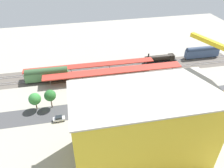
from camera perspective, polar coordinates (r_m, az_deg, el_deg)
The scene contains 27 objects.
ground_plane at distance 91.36m, azimuth 5.26°, elevation -3.11°, with size 185.98×185.98×0.00m, color #9E998C.
rail_bed at distance 108.87m, azimuth 1.95°, elevation 3.72°, with size 116.24×13.47×0.01m, color #5B544C.
street_asphalt at distance 88.02m, azimuth 6.11°, elevation -4.84°, with size 116.24×9.00×0.01m, color #424244.
track_rails at distance 108.78m, azimuth 1.95°, elevation 3.80°, with size 116.22×9.20×0.12m.
platform_canopy_near at distance 99.98m, azimuth 0.52°, elevation 3.36°, with size 61.98×6.27×4.18m.
platform_canopy_far at distance 104.03m, azimuth -5.47°, elevation 4.73°, with size 59.51×5.15×4.51m.
locomotive at distance 116.94m, azimuth 12.21°, elevation 6.27°, with size 16.30×3.22×5.24m.
passenger_coach at distance 126.89m, azimuth 21.78°, elevation 7.53°, with size 18.09×3.22×6.24m.
freight_coach_far at distance 102.72m, azimuth -16.11°, elevation 2.38°, with size 18.82×3.51×6.27m.
parked_car_0 at distance 89.59m, azimuth 14.93°, elevation -4.57°, with size 4.29×1.96×1.67m.
parked_car_1 at distance 87.53m, azimuth 10.77°, elevation -4.98°, with size 4.30×2.07×1.64m.
parked_car_2 at distance 84.74m, azimuth 6.68°, elevation -6.03°, with size 4.71×1.92×1.63m.
parked_car_3 at distance 83.35m, azimuth 1.81°, elevation -6.54°, with size 4.57×1.85×1.75m.
parked_car_4 at distance 82.00m, azimuth -3.20°, elevation -7.37°, with size 4.83×1.89×1.83m.
parked_car_5 at distance 81.88m, azimuth -8.30°, elevation -7.83°, with size 4.60×1.98×1.80m.
parked_car_6 at distance 81.86m, azimuth -13.23°, elevation -8.53°, with size 4.14×1.92×1.82m.
construction_building at distance 63.01m, azimuth 7.73°, elevation -10.66°, with size 37.26×18.14×21.99m, color yellow.
construction_roof_slab at distance 55.76m, azimuth 8.60°, elevation -2.45°, with size 37.86×18.74×0.40m, color #B7B2A8.
tower_crane at distance 69.93m, azimuth 26.19°, elevation -2.06°, with size 8.37×20.68×31.06m.
box_truck_0 at distance 79.30m, azimuth 6.28°, elevation -8.43°, with size 10.16×3.07×3.49m.
box_truck_1 at distance 82.29m, azimuth 11.39°, elevation -7.24°, with size 9.91×3.03×3.15m.
street_tree_0 at distance 85.38m, azimuth -15.36°, elevation -2.82°, with size 4.27×4.27×7.62m.
street_tree_1 at distance 88.76m, azimuth 6.39°, elevation -0.03°, with size 5.11×5.11×8.13m.
street_tree_2 at distance 86.74m, azimuth -18.90°, elevation -3.61°, with size 4.45×4.45×6.84m.
street_tree_3 at distance 86.99m, azimuth 1.23°, elevation -1.49°, with size 4.49×4.49×6.68m.
street_tree_4 at distance 90.90m, azimuth 9.11°, elevation 0.07°, with size 6.16×6.16×7.90m.
traffic_light at distance 80.47m, azimuth 2.22°, elevation -5.16°, with size 0.50×0.36×6.21m.
Camera 1 is at (23.63, 68.97, 55.07)m, focal length 36.25 mm.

